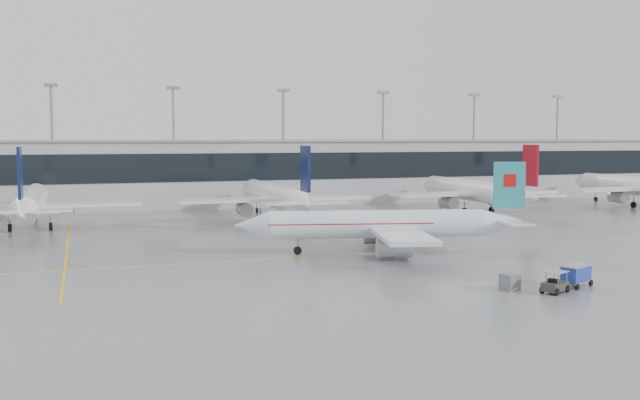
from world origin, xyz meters
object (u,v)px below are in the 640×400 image
object	(u,v)px
baggage_tug	(555,285)
baggage_cart	(576,274)
air_canada_jet	(389,225)
gse_unit	(510,282)

from	to	relation	value
baggage_tug	baggage_cart	size ratio (longest dim) A/B	1.04
air_canada_jet	gse_unit	distance (m)	21.13
baggage_tug	gse_unit	xyz separation A→B (m)	(-2.95, 2.06, 0.06)
baggage_tug	baggage_cart	bearing A→B (deg)	-0.00
baggage_cart	gse_unit	xyz separation A→B (m)	(-6.22, 0.54, -0.43)
air_canada_jet	baggage_tug	distance (m)	23.58
baggage_tug	baggage_cart	world-z (taller)	baggage_cart
air_canada_jet	baggage_cart	world-z (taller)	air_canada_jet
air_canada_jet	gse_unit	world-z (taller)	air_canada_jet
gse_unit	air_canada_jet	bearing A→B (deg)	77.11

